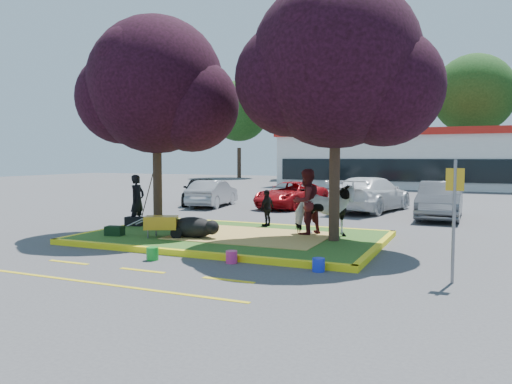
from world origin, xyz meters
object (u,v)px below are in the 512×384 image
at_px(bucket_pink, 232,257).
at_px(car_black, 201,190).
at_px(calf, 193,227).
at_px(car_silver, 213,193).
at_px(cow, 324,210).
at_px(bucket_blue, 319,265).
at_px(wheelbarrow, 161,223).
at_px(handler, 137,200).
at_px(bucket_green, 152,254).
at_px(sign_post, 454,208).

height_order(bucket_pink, car_black, car_black).
relative_size(calf, car_silver, 0.35).
height_order(cow, bucket_pink, cow).
xyz_separation_m(cow, bucket_pink, (-1.10, -3.54, -0.75)).
relative_size(cow, bucket_pink, 6.32).
bearing_deg(car_silver, car_black, -43.80).
xyz_separation_m(calf, bucket_blue, (4.14, -1.91, -0.29)).
height_order(wheelbarrow, car_black, car_black).
height_order(handler, bucket_pink, handler).
relative_size(bucket_pink, car_silver, 0.07).
bearing_deg(bucket_green, car_black, 115.24).
bearing_deg(handler, car_silver, 10.45).
distance_m(calf, bucket_blue, 4.57).
distance_m(calf, car_silver, 10.05).
xyz_separation_m(calf, bucket_green, (0.34, -2.34, -0.28)).
distance_m(bucket_blue, car_silver, 13.87).
distance_m(calf, wheelbarrow, 0.85).
distance_m(sign_post, car_black, 16.82).
xyz_separation_m(sign_post, bucket_pink, (-4.57, -0.10, -1.27)).
bearing_deg(car_silver, wheelbarrow, 102.67).
bearing_deg(wheelbarrow, bucket_green, -85.66).
bearing_deg(bucket_blue, handler, 154.59).
relative_size(bucket_blue, car_silver, 0.07).
height_order(calf, car_black, car_black).
relative_size(handler, bucket_blue, 5.87).
bearing_deg(bucket_pink, sign_post, 1.25).
height_order(handler, car_silver, handler).
relative_size(handler, sign_post, 0.71).
bearing_deg(car_black, wheelbarrow, -90.23).
relative_size(sign_post, bucket_pink, 8.32).
height_order(handler, car_black, handler).
height_order(sign_post, car_black, sign_post).
bearing_deg(bucket_blue, calf, 155.25).
height_order(cow, car_silver, cow).
height_order(calf, bucket_green, calf).
xyz_separation_m(wheelbarrow, bucket_green, (1.09, -1.95, -0.41)).
bearing_deg(wheelbarrow, cow, 2.12).
xyz_separation_m(bucket_blue, car_black, (-9.55, 11.75, 0.55)).
xyz_separation_m(cow, car_black, (-8.64, 8.21, -0.20)).
relative_size(sign_post, car_black, 0.57).
relative_size(bucket_blue, car_black, 0.07).
xyz_separation_m(sign_post, car_silver, (-11.03, 10.87, -0.79)).
relative_size(sign_post, car_silver, 0.61).
relative_size(calf, car_black, 0.32).
bearing_deg(bucket_pink, cow, 72.80).
bearing_deg(wheelbarrow, sign_post, -35.53).
relative_size(car_black, car_silver, 1.08).
xyz_separation_m(bucket_pink, car_silver, (-6.47, 10.97, 0.48)).
height_order(sign_post, bucket_pink, sign_post).
relative_size(cow, handler, 1.08).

